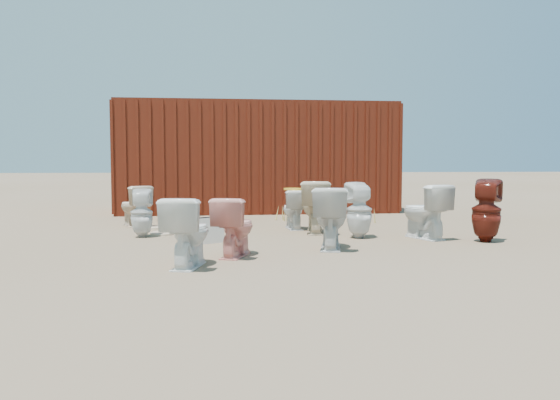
{
  "coord_description": "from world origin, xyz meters",
  "views": [
    {
      "loc": [
        -0.93,
        -7.31,
        1.11
      ],
      "look_at": [
        0.0,
        0.6,
        0.55
      ],
      "focal_mm": 35.0,
      "sensor_mm": 36.0,
      "label": 1
    }
  ],
  "objects": [
    {
      "name": "weed_clump_e",
      "position": [
        1.49,
        3.5,
        0.14
      ],
      "size": [
        0.34,
        0.34,
        0.29
      ],
      "primitive_type": "cone",
      "color": "tan",
      "rests_on": "ground"
    },
    {
      "name": "toilet_front_e",
      "position": [
        2.05,
        0.22,
        0.39
      ],
      "size": [
        0.67,
        0.87,
        0.79
      ],
      "primitive_type": "imported",
      "rotation": [
        0.0,
        0.0,
        3.48
      ],
      "color": "white",
      "rests_on": "ground"
    },
    {
      "name": "weed_clump_a",
      "position": [
        -2.34,
        3.23,
        0.13
      ],
      "size": [
        0.36,
        0.36,
        0.27
      ],
      "primitive_type": "cone",
      "color": "tan",
      "rests_on": "ground"
    },
    {
      "name": "toilet_front_maroon",
      "position": [
        2.78,
        -0.19,
        0.44
      ],
      "size": [
        0.55,
        0.56,
        0.87
      ],
      "primitive_type": "imported",
      "rotation": [
        0.0,
        0.0,
        2.52
      ],
      "color": "#5B190F",
      "rests_on": "ground"
    },
    {
      "name": "weed_clump_c",
      "position": [
        1.8,
        2.4,
        0.15
      ],
      "size": [
        0.36,
        0.36,
        0.3
      ],
      "primitive_type": "cone",
      "color": "tan",
      "rests_on": "ground"
    },
    {
      "name": "toilet_back_beige_left",
      "position": [
        -2.32,
        2.16,
        0.35
      ],
      "size": [
        0.7,
        0.8,
        0.71
      ],
      "primitive_type": "imported",
      "rotation": [
        0.0,
        0.0,
        3.7
      ],
      "color": "beige",
      "rests_on": "ground"
    },
    {
      "name": "loose_lid_near",
      "position": [
        -1.75,
        1.17,
        0.01
      ],
      "size": [
        0.46,
        0.55,
        0.02
      ],
      "primitive_type": "ellipsoid",
      "rotation": [
        0.0,
        0.0,
        0.18
      ],
      "color": "beige",
      "rests_on": "ground"
    },
    {
      "name": "yellow_lid",
      "position": [
        0.34,
        1.55,
        0.66
      ],
      "size": [
        0.33,
        0.41,
        0.02
      ],
      "primitive_type": "ellipsoid",
      "color": "gold",
      "rests_on": "toilet_back_yellowlid"
    },
    {
      "name": "shipping_container",
      "position": [
        0.0,
        5.2,
        1.2
      ],
      "size": [
        6.0,
        2.4,
        2.4
      ],
      "primitive_type": "cube",
      "color": "#48110C",
      "rests_on": "ground"
    },
    {
      "name": "toilet_front_c",
      "position": [
        0.51,
        -0.52,
        0.4
      ],
      "size": [
        0.6,
        0.85,
        0.79
      ],
      "primitive_type": "imported",
      "rotation": [
        0.0,
        0.0,
        2.92
      ],
      "color": "silver",
      "rests_on": "ground"
    },
    {
      "name": "loose_lid_far",
      "position": [
        -2.03,
        1.96,
        0.01
      ],
      "size": [
        0.57,
        0.59,
        0.02
      ],
      "primitive_type": "ellipsoid",
      "rotation": [
        0.0,
        0.0,
        0.64
      ],
      "color": "beige",
      "rests_on": "ground"
    },
    {
      "name": "ground",
      "position": [
        0.0,
        0.0,
        0.0
      ],
      "size": [
        100.0,
        100.0,
        0.0
      ],
      "primitive_type": "plane",
      "color": "brown",
      "rests_on": "ground"
    },
    {
      "name": "toilet_front_pink",
      "position": [
        -0.72,
        -0.95,
        0.35
      ],
      "size": [
        0.61,
        0.78,
        0.7
      ],
      "primitive_type": "imported",
      "rotation": [
        0.0,
        0.0,
        2.78
      ],
      "color": "#FC9F91",
      "rests_on": "ground"
    },
    {
      "name": "toilet_back_e",
      "position": [
        1.13,
        0.38,
        0.41
      ],
      "size": [
        0.4,
        0.41,
        0.81
      ],
      "primitive_type": "imported",
      "rotation": [
        0.0,
        0.0,
        3.24
      ],
      "color": "white",
      "rests_on": "ground"
    },
    {
      "name": "weed_clump_b",
      "position": [
        0.37,
        2.86,
        0.14
      ],
      "size": [
        0.32,
        0.32,
        0.29
      ],
      "primitive_type": "cone",
      "color": "tan",
      "rests_on": "ground"
    },
    {
      "name": "toilet_front_a",
      "position": [
        -1.23,
        -1.54,
        0.37
      ],
      "size": [
        0.58,
        0.81,
        0.74
      ],
      "primitive_type": "imported",
      "rotation": [
        0.0,
        0.0,
        2.89
      ],
      "color": "white",
      "rests_on": "ground"
    },
    {
      "name": "weed_clump_f",
      "position": [
        3.18,
        0.63,
        0.1
      ],
      "size": [
        0.28,
        0.28,
        0.21
      ],
      "primitive_type": "cone",
      "color": "tan",
      "rests_on": "ground"
    },
    {
      "name": "toilet_back_a",
      "position": [
        -2.02,
        0.85,
        0.36
      ],
      "size": [
        0.33,
        0.34,
        0.71
      ],
      "primitive_type": "imported",
      "rotation": [
        0.0,
        0.0,
        3.17
      ],
      "color": "silver",
      "rests_on": "ground"
    },
    {
      "name": "weed_clump_d",
      "position": [
        -0.72,
        3.5,
        0.13
      ],
      "size": [
        0.3,
        0.3,
        0.26
      ],
      "primitive_type": "cone",
      "color": "tan",
      "rests_on": "ground"
    },
    {
      "name": "loose_tank",
      "position": [
        -1.09,
        0.13,
        0.17
      ],
      "size": [
        0.54,
        0.41,
        0.35
      ],
      "primitive_type": "cube",
      "rotation": [
        0.0,
        0.0,
        0.49
      ],
      "color": "silver",
      "rests_on": "ground"
    },
    {
      "name": "toilet_back_beige_right",
      "position": [
        0.59,
        1.01,
        0.41
      ],
      "size": [
        0.57,
        0.86,
        0.82
      ],
      "primitive_type": "imported",
      "rotation": [
        0.0,
        0.0,
        2.99
      ],
      "color": "beige",
      "rests_on": "ground"
    },
    {
      "name": "toilet_back_yellowlid",
      "position": [
        0.34,
        1.55,
        0.32
      ],
      "size": [
        0.41,
        0.66,
        0.65
      ],
      "primitive_type": "imported",
      "rotation": [
        0.0,
        0.0,
        3.22
      ],
      "color": "white",
      "rests_on": "ground"
    }
  ]
}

